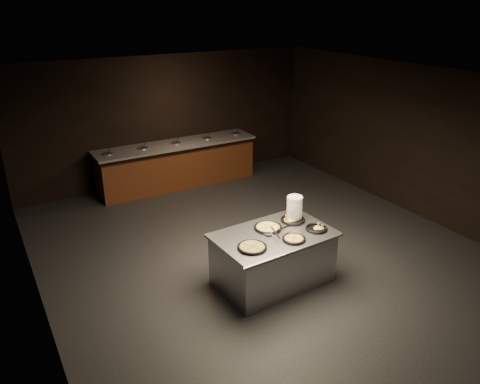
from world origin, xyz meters
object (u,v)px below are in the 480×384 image
Objects in this scene: plate_stack at (294,208)px; pan_veggie_whole at (252,247)px; serving_counter at (273,259)px; pan_cheese_whole at (268,227)px.

plate_stack is 0.89× the size of pan_veggie_whole.
serving_counter is at bearing -154.45° from plate_stack.
plate_stack reaches higher than pan_veggie_whole.
pan_cheese_whole is (0.02, 0.18, 0.45)m from serving_counter.
plate_stack reaches higher than serving_counter.
pan_veggie_whole is (-1.07, -0.48, -0.16)m from plate_stack.
pan_veggie_whole is at bearing -143.14° from pan_cheese_whole.
pan_cheese_whole is at bearing 81.37° from serving_counter.
serving_counter is 4.30× the size of pan_veggie_whole.
serving_counter is 4.85× the size of plate_stack.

